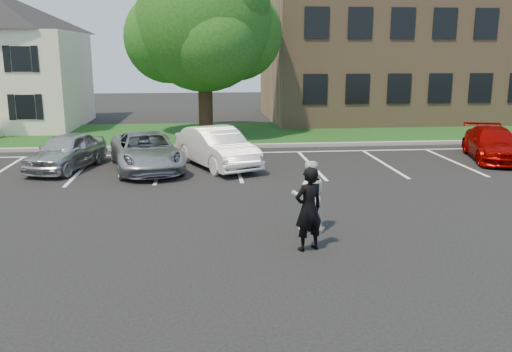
{
  "coord_description": "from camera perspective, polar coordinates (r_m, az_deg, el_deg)",
  "views": [
    {
      "loc": [
        -1.29,
        -11.56,
        4.17
      ],
      "look_at": [
        0.0,
        1.0,
        1.25
      ],
      "focal_mm": 38.0,
      "sensor_mm": 36.0,
      "label": 1
    }
  ],
  "objects": [
    {
      "name": "stall_lines",
      "position": [
        21.1,
        1.58,
        1.63
      ],
      "size": [
        34.0,
        5.36,
        0.01
      ],
      "color": "white",
      "rests_on": "ground"
    },
    {
      "name": "car_silver_west",
      "position": [
        20.59,
        -19.32,
        2.47
      ],
      "size": [
        2.61,
        4.16,
        1.32
      ],
      "primitive_type": "imported",
      "rotation": [
        0.0,
        0.0,
        -0.29
      ],
      "color": "#B1B0B5",
      "rests_on": "ground"
    },
    {
      "name": "man_black_suit",
      "position": [
        11.52,
        5.55,
        -3.48
      ],
      "size": [
        0.78,
        0.65,
        1.82
      ],
      "primitive_type": "imported",
      "rotation": [
        0.0,
        0.0,
        3.53
      ],
      "color": "black",
      "rests_on": "ground"
    },
    {
      "name": "car_white_sedan",
      "position": [
        19.89,
        -4.14,
        3.02
      ],
      "size": [
        3.19,
        4.65,
        1.45
      ],
      "primitive_type": "imported",
      "rotation": [
        0.0,
        0.0,
        0.42
      ],
      "color": "white",
      "rests_on": "ground"
    },
    {
      "name": "man_white_shirt",
      "position": [
        12.78,
        5.58,
        -2.11
      ],
      "size": [
        0.87,
        0.7,
        1.7
      ],
      "primitive_type": "imported",
      "rotation": [
        0.0,
        0.0,
        3.06
      ],
      "color": "silver",
      "rests_on": "ground"
    },
    {
      "name": "ground_plane",
      "position": [
        12.35,
        0.48,
        -6.7
      ],
      "size": [
        90.0,
        90.0,
        0.0
      ],
      "primitive_type": "plane",
      "color": "black",
      "rests_on": "ground"
    },
    {
      "name": "curb",
      "position": [
        23.94,
        -2.69,
        3.16
      ],
      "size": [
        40.0,
        0.3,
        0.15
      ],
      "primitive_type": "cube",
      "color": "gray",
      "rests_on": "ground"
    },
    {
      "name": "car_red_compact",
      "position": [
        23.13,
        23.71,
        3.1
      ],
      "size": [
        2.82,
        4.61,
        1.25
      ],
      "primitive_type": "imported",
      "rotation": [
        0.0,
        0.0,
        -0.27
      ],
      "color": "#8D0200",
      "rests_on": "ground"
    },
    {
      "name": "tree",
      "position": [
        27.23,
        -5.31,
        15.45
      ],
      "size": [
        7.8,
        7.2,
        8.8
      ],
      "color": "black",
      "rests_on": "ground"
    },
    {
      "name": "car_silver_minivan",
      "position": [
        19.77,
        -11.49,
        2.56
      ],
      "size": [
        3.21,
        5.18,
        1.34
      ],
      "primitive_type": "imported",
      "rotation": [
        0.0,
        0.0,
        0.22
      ],
      "color": "#989BA0",
      "rests_on": "ground"
    },
    {
      "name": "office_building",
      "position": [
        36.87,
        19.09,
        12.31
      ],
      "size": [
        22.4,
        10.4,
        8.3
      ],
      "color": "#8D6D4F",
      "rests_on": "ground"
    },
    {
      "name": "grass_strip",
      "position": [
        27.89,
        -3.16,
        4.49
      ],
      "size": [
        44.0,
        8.0,
        0.08
      ],
      "primitive_type": "cube",
      "color": "#114010",
      "rests_on": "ground"
    }
  ]
}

